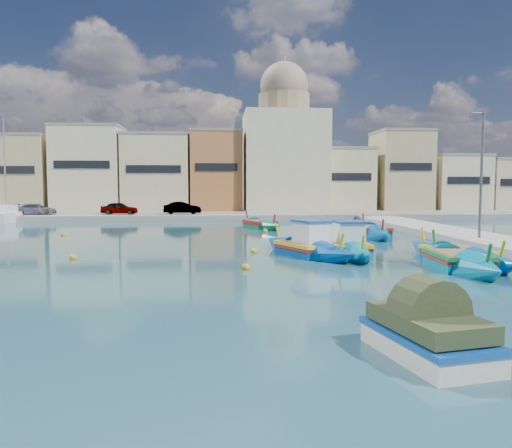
# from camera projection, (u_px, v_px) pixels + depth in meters

# --- Properties ---
(ground) EXTENTS (160.00, 160.00, 0.00)m
(ground) POSITION_uv_depth(u_px,v_px,m) (179.00, 265.00, 22.84)
(ground) COLOR #163F44
(ground) RESTS_ON ground
(north_quay) EXTENTS (80.00, 8.00, 0.60)m
(north_quay) POSITION_uv_depth(u_px,v_px,m) (202.00, 216.00, 54.64)
(north_quay) COLOR gray
(north_quay) RESTS_ON ground
(north_townhouses) EXTENTS (83.20, 7.87, 10.19)m
(north_townhouses) POSITION_uv_depth(u_px,v_px,m) (258.00, 175.00, 62.08)
(north_townhouses) COLOR #CCBD8D
(north_townhouses) RESTS_ON ground
(church_block) EXTENTS (10.00, 10.00, 19.10)m
(church_block) POSITION_uv_depth(u_px,v_px,m) (284.00, 148.00, 62.69)
(church_block) COLOR beige
(church_block) RESTS_ON ground
(quay_street_lamp) EXTENTS (1.18, 0.16, 8.00)m
(quay_street_lamp) POSITION_uv_depth(u_px,v_px,m) (480.00, 174.00, 29.74)
(quay_street_lamp) COLOR #595B60
(quay_street_lamp) RESTS_ON ground
(parked_cars) EXTENTS (19.20, 1.96, 1.31)m
(parked_cars) POSITION_uv_depth(u_px,v_px,m) (112.00, 208.00, 52.40)
(parked_cars) COLOR #4C1919
(parked_cars) RESTS_ON north_quay
(luzzu_turquoise_cabin) EXTENTS (1.99, 8.71, 2.80)m
(luzzu_turquoise_cabin) POSITION_uv_depth(u_px,v_px,m) (346.00, 248.00, 26.33)
(luzzu_turquoise_cabin) COLOR #007799
(luzzu_turquoise_cabin) RESTS_ON ground
(luzzu_blue_cabin) EXTENTS (5.14, 8.19, 2.87)m
(luzzu_blue_cabin) POSITION_uv_depth(u_px,v_px,m) (307.00, 249.00, 25.85)
(luzzu_blue_cabin) COLOR #0047A0
(luzzu_blue_cabin) RESTS_ON ground
(luzzu_cyan_mid) EXTENTS (2.78, 8.90, 2.59)m
(luzzu_cyan_mid) POSITION_uv_depth(u_px,v_px,m) (372.00, 233.00, 35.64)
(luzzu_cyan_mid) COLOR #00549B
(luzzu_cyan_mid) RESTS_ON ground
(luzzu_green) EXTENTS (4.46, 7.56, 2.33)m
(luzzu_green) POSITION_uv_depth(u_px,v_px,m) (260.00, 225.00, 42.51)
(luzzu_green) COLOR #0A704B
(luzzu_green) RESTS_ON ground
(luzzu_blue_south) EXTENTS (3.10, 8.74, 2.47)m
(luzzu_blue_south) POSITION_uv_depth(u_px,v_px,m) (457.00, 257.00, 23.57)
(luzzu_blue_south) COLOR #0051AB
(luzzu_blue_south) RESTS_ON ground
(luzzu_cyan_south) EXTENTS (2.56, 8.19, 2.51)m
(luzzu_cyan_south) POSITION_uv_depth(u_px,v_px,m) (457.00, 262.00, 21.85)
(luzzu_cyan_south) COLOR #00769B
(luzzu_cyan_south) RESTS_ON ground
(tender_near) EXTENTS (2.22, 3.30, 1.50)m
(tender_near) POSITION_uv_depth(u_px,v_px,m) (428.00, 336.00, 10.52)
(tender_near) COLOR beige
(tender_near) RESTS_ON ground
(yacht_north) EXTENTS (2.38, 8.41, 11.23)m
(yacht_north) POSITION_uv_depth(u_px,v_px,m) (12.00, 217.00, 51.43)
(yacht_north) COLOR white
(yacht_north) RESTS_ON ground
(mooring_buoys) EXTENTS (21.64, 17.58, 0.36)m
(mooring_buoys) POSITION_uv_depth(u_px,v_px,m) (213.00, 247.00, 28.72)
(mooring_buoys) COLOR gold
(mooring_buoys) RESTS_ON ground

